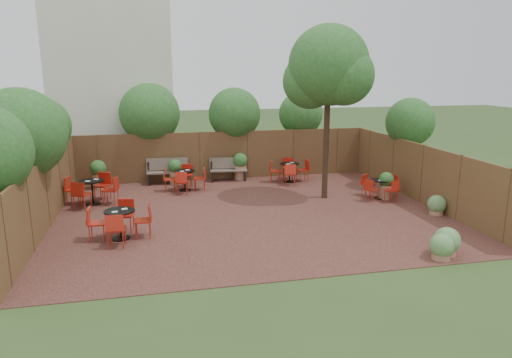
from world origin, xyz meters
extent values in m
plane|color=#354F23|center=(0.00, 0.00, 0.00)|extent=(80.00, 80.00, 0.00)
cube|color=black|center=(0.00, 0.00, 0.01)|extent=(12.00, 10.00, 0.02)
cube|color=#54311F|center=(0.00, 5.00, 1.00)|extent=(12.00, 0.08, 2.00)
cube|color=#54311F|center=(-6.00, 0.00, 1.00)|extent=(0.08, 10.00, 2.00)
cube|color=#54311F|center=(6.00, 0.00, 1.00)|extent=(0.08, 10.00, 2.00)
cube|color=beige|center=(-4.50, 8.00, 4.00)|extent=(5.00, 4.00, 8.00)
sphere|color=#22561C|center=(-6.60, 3.00, 2.60)|extent=(2.00, 2.00, 2.00)
sphere|color=#22561C|center=(-6.50, 0.00, 2.76)|extent=(2.53, 2.53, 2.53)
sphere|color=#22561C|center=(-3.00, 5.70, 2.74)|extent=(2.45, 2.45, 2.45)
sphere|color=#22561C|center=(0.50, 5.60, 2.66)|extent=(2.20, 2.20, 2.20)
sphere|color=#22561C|center=(3.50, 5.80, 2.58)|extent=(1.93, 1.93, 1.93)
sphere|color=#22561C|center=(6.60, 2.00, 2.55)|extent=(1.83, 1.83, 1.83)
cylinder|color=black|center=(2.97, 1.23, 2.44)|extent=(0.22, 0.22, 4.85)
sphere|color=#22561C|center=(2.97, 1.23, 4.62)|extent=(2.72, 2.72, 2.72)
sphere|color=#22561C|center=(2.47, 1.63, 4.09)|extent=(1.90, 1.90, 1.90)
sphere|color=#22561C|center=(3.37, 0.83, 4.29)|extent=(1.99, 1.99, 1.99)
cube|color=brown|center=(-2.41, 4.55, 0.49)|extent=(1.66, 0.56, 0.05)
cube|color=brown|center=(-2.41, 4.77, 0.79)|extent=(1.64, 0.19, 0.49)
cube|color=black|center=(-3.15, 4.55, 0.24)|extent=(0.09, 0.49, 0.44)
cube|color=black|center=(-1.66, 4.55, 0.24)|extent=(0.09, 0.49, 0.44)
cube|color=brown|center=(0.05, 4.55, 0.45)|extent=(1.55, 0.64, 0.05)
cube|color=brown|center=(0.05, 4.75, 0.72)|extent=(1.51, 0.30, 0.46)
cube|color=black|center=(-0.63, 4.55, 0.22)|extent=(0.12, 0.46, 0.40)
cube|color=black|center=(0.74, 4.55, 0.22)|extent=(0.12, 0.46, 0.40)
cylinder|color=black|center=(-1.82, 3.34, 0.04)|extent=(0.45, 0.45, 0.03)
cylinder|color=black|center=(-1.82, 3.34, 0.40)|extent=(0.05, 0.05, 0.71)
cylinder|color=black|center=(-1.82, 3.34, 0.76)|extent=(0.78, 0.78, 0.03)
cube|color=white|center=(-1.70, 3.42, 0.79)|extent=(0.15, 0.12, 0.02)
cube|color=white|center=(-1.92, 3.21, 0.79)|extent=(0.15, 0.12, 0.02)
cylinder|color=black|center=(-3.88, -1.56, 0.04)|extent=(0.47, 0.47, 0.03)
cylinder|color=black|center=(-3.88, -1.56, 0.42)|extent=(0.05, 0.05, 0.75)
cylinder|color=black|center=(-3.88, -1.56, 0.80)|extent=(0.82, 0.82, 0.03)
cube|color=white|center=(-3.76, -1.47, 0.83)|extent=(0.16, 0.12, 0.02)
cube|color=white|center=(-3.99, -1.69, 0.83)|extent=(0.16, 0.12, 0.02)
cylinder|color=black|center=(4.87, 0.69, 0.03)|extent=(0.40, 0.40, 0.03)
cylinder|color=black|center=(4.87, 0.69, 0.36)|extent=(0.05, 0.05, 0.64)
cylinder|color=black|center=(4.87, 0.69, 0.68)|extent=(0.69, 0.69, 0.03)
cube|color=white|center=(4.98, 0.77, 0.70)|extent=(0.15, 0.14, 0.01)
cube|color=white|center=(4.78, 0.58, 0.70)|extent=(0.15, 0.14, 0.01)
cylinder|color=black|center=(2.43, 3.80, 0.04)|extent=(0.45, 0.45, 0.03)
cylinder|color=black|center=(2.43, 3.80, 0.40)|extent=(0.05, 0.05, 0.72)
cylinder|color=black|center=(2.43, 3.80, 0.77)|extent=(0.78, 0.78, 0.03)
cube|color=white|center=(2.55, 3.88, 0.80)|extent=(0.15, 0.12, 0.02)
cube|color=white|center=(2.32, 3.68, 0.80)|extent=(0.15, 0.12, 0.02)
cylinder|color=black|center=(-5.00, 2.12, 0.04)|extent=(0.49, 0.49, 0.03)
cylinder|color=black|center=(-5.00, 2.12, 0.43)|extent=(0.06, 0.06, 0.78)
cylinder|color=black|center=(-5.00, 2.12, 0.83)|extent=(0.85, 0.85, 0.03)
cube|color=white|center=(-4.87, 2.21, 0.86)|extent=(0.18, 0.16, 0.02)
cube|color=white|center=(-5.11, 1.99, 0.86)|extent=(0.18, 0.16, 0.02)
cylinder|color=#9B694D|center=(-2.12, 4.42, 0.28)|extent=(0.46, 0.46, 0.53)
sphere|color=#22561C|center=(-2.12, 4.42, 0.75)|extent=(0.55, 0.55, 0.55)
cylinder|color=#9B694D|center=(0.56, 4.70, 0.31)|extent=(0.50, 0.50, 0.58)
sphere|color=#22561C|center=(0.56, 4.70, 0.82)|extent=(0.60, 0.60, 0.60)
cylinder|color=#9B694D|center=(-5.01, 4.31, 0.31)|extent=(0.51, 0.51, 0.58)
sphere|color=#22561C|center=(-5.01, 4.31, 0.83)|extent=(0.61, 0.61, 0.61)
cylinder|color=#9B694D|center=(5.02, 0.61, 0.27)|extent=(0.44, 0.44, 0.50)
sphere|color=#22561C|center=(5.02, 0.61, 0.72)|extent=(0.52, 0.52, 0.52)
cylinder|color=#9B694D|center=(4.01, -4.44, 0.13)|extent=(0.47, 0.47, 0.21)
sphere|color=#4F7D41|center=(4.01, -4.44, 0.40)|extent=(0.64, 0.64, 0.64)
cylinder|color=#9B694D|center=(3.73, -4.65, 0.12)|extent=(0.42, 0.42, 0.19)
sphere|color=#4F7D41|center=(3.73, -4.65, 0.36)|extent=(0.58, 0.58, 0.58)
cylinder|color=#9B694D|center=(5.70, -1.44, 0.12)|extent=(0.42, 0.42, 0.19)
sphere|color=#4F7D41|center=(5.70, -1.44, 0.36)|extent=(0.58, 0.58, 0.58)
camera|label=1|loc=(-2.90, -13.99, 4.47)|focal=32.82mm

